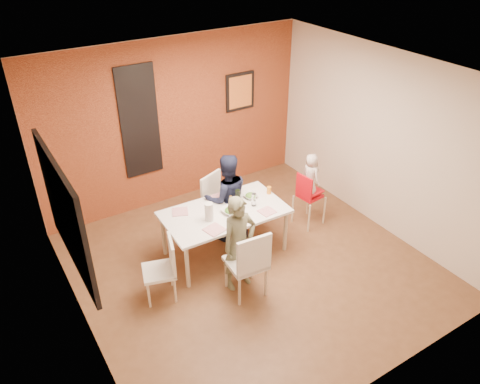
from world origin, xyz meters
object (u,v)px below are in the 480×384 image
chair_near (249,261)px  child_far (227,198)px  chair_left (165,266)px  wine_bottle (238,198)px  child_near (239,244)px  high_chair (308,194)px  dining_table (224,215)px  toddler (311,175)px  paper_towel_roll (209,212)px  chair_far (217,200)px

chair_near → child_far: (0.42, 1.24, 0.13)m
chair_left → wine_bottle: wine_bottle is taller
chair_near → child_far: child_far is taller
child_near → high_chair: bearing=18.0°
chair_near → high_chair: 1.86m
dining_table → child_near: size_ratio=1.29×
chair_near → wine_bottle: 1.07m
dining_table → chair_left: bearing=-161.4°
chair_left → toddler: toddler is taller
wine_bottle → paper_towel_roll: size_ratio=1.00×
dining_table → child_near: bearing=-105.4°
paper_towel_roll → child_far: bearing=37.4°
child_near → toddler: size_ratio=1.95×
child_far → chair_far: bearing=-67.9°
child_far → toddler: bearing=178.5°
chair_far → child_near: size_ratio=0.70×
chair_far → paper_towel_roll: bearing=-148.5°
paper_towel_roll → chair_near: bearing=-84.5°
chair_near → child_near: child_near is taller
chair_far → wine_bottle: size_ratio=3.62×
chair_left → child_near: size_ratio=0.64×
wine_bottle → paper_towel_roll: bearing=-170.2°
child_far → dining_table: bearing=69.3°
chair_left → paper_towel_roll: 0.93m
dining_table → child_far: size_ratio=1.26×
dining_table → child_far: (0.22, 0.31, 0.04)m
chair_near → chair_far: size_ratio=1.06×
chair_left → high_chair: high_chair is taller
chair_left → child_far: bearing=134.0°
dining_table → wine_bottle: (0.23, 0.01, 0.19)m
child_far → paper_towel_roll: child_far is taller
chair_left → high_chair: (2.53, 0.30, 0.06)m
high_chair → chair_far: bearing=56.5°
child_near → paper_towel_roll: child_near is taller
chair_near → wine_bottle: size_ratio=3.83×
dining_table → wine_bottle: size_ratio=6.65×
paper_towel_roll → chair_left: bearing=-160.1°
child_far → toddler: 1.31m
chair_left → paper_towel_roll: paper_towel_roll is taller
child_far → chair_near: bearing=86.3°
dining_table → chair_near: chair_near is taller
chair_left → child_far: size_ratio=0.63×
chair_left → child_near: child_near is taller
dining_table → chair_near: 0.95m
high_chair → toddler: bearing=-83.1°
chair_near → paper_towel_roll: size_ratio=3.82×
chair_near → toddler: toddler is taller
chair_near → chair_left: (-0.89, 0.57, -0.08)m
child_far → wine_bottle: bearing=105.8°
chair_far → child_far: child_far is taller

